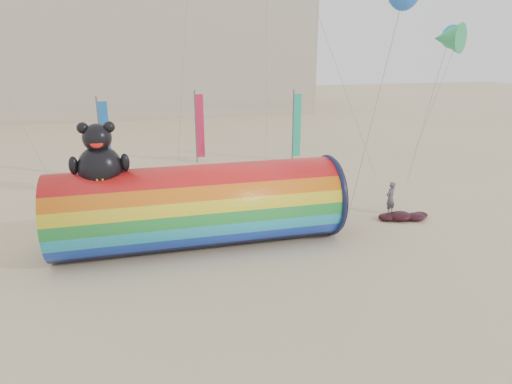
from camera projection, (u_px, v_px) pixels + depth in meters
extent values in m
plane|color=#CCB58C|center=(253.00, 263.00, 17.83)|extent=(160.00, 160.00, 0.00)
cube|color=#B7AD99|center=(59.00, 30.00, 54.21)|extent=(60.00, 15.00, 20.00)
cube|color=#28303D|center=(48.00, 22.00, 47.10)|extent=(59.50, 0.12, 17.00)
cylinder|color=red|center=(199.00, 206.00, 18.99)|extent=(11.83, 3.45, 3.45)
torus|color=#0F1438|center=(328.00, 195.00, 20.41)|extent=(0.24, 3.62, 3.62)
cylinder|color=black|center=(331.00, 195.00, 20.45)|extent=(0.06, 3.42, 3.42)
ellipsoid|color=black|center=(100.00, 168.00, 17.51)|extent=(1.69, 1.51, 1.78)
ellipsoid|color=#D3DD17|center=(100.00, 174.00, 17.04)|extent=(0.87, 0.38, 0.76)
sphere|color=black|center=(97.00, 138.00, 17.15)|extent=(1.08, 1.08, 1.08)
sphere|color=black|center=(82.00, 128.00, 16.91)|extent=(0.43, 0.43, 0.43)
sphere|color=black|center=(109.00, 127.00, 17.15)|extent=(0.43, 0.43, 0.43)
ellipsoid|color=red|center=(97.00, 144.00, 16.79)|extent=(0.48, 0.17, 0.30)
ellipsoid|color=black|center=(73.00, 166.00, 17.13)|extent=(0.36, 0.36, 0.71)
ellipsoid|color=black|center=(125.00, 162.00, 17.59)|extent=(0.36, 0.36, 0.71)
imported|color=#505157|center=(390.00, 198.00, 22.81)|extent=(0.72, 0.63, 1.67)
ellipsoid|color=#3B0A14|center=(400.00, 216.00, 22.16)|extent=(1.17, 0.99, 0.41)
ellipsoid|color=#3B0A14|center=(415.00, 217.00, 22.15)|extent=(0.99, 0.84, 0.34)
ellipsoid|color=#3B0A14|center=(387.00, 217.00, 22.16)|extent=(0.91, 0.77, 0.32)
ellipsoid|color=#3B0A14|center=(401.00, 214.00, 22.62)|extent=(0.78, 0.66, 0.27)
ellipsoid|color=#3B0A14|center=(420.00, 215.00, 22.56)|extent=(0.73, 0.62, 0.25)
cylinder|color=#59595E|center=(100.00, 139.00, 28.25)|extent=(0.10, 0.10, 5.20)
cube|color=blue|center=(105.00, 138.00, 28.31)|extent=(0.56, 0.06, 4.50)
cylinder|color=#59595E|center=(196.00, 127.00, 32.42)|extent=(0.10, 0.10, 5.20)
cube|color=#CB1C45|center=(200.00, 126.00, 32.48)|extent=(0.56, 0.06, 4.50)
cylinder|color=#59595E|center=(293.00, 126.00, 32.76)|extent=(0.10, 0.10, 5.20)
cube|color=#1BB388|center=(297.00, 125.00, 32.82)|extent=(0.56, 0.06, 4.50)
cone|color=#1BB3DC|center=(457.00, 37.00, 25.96)|extent=(1.30, 1.30, 1.17)
cone|color=#22A057|center=(447.00, 38.00, 22.90)|extent=(1.50, 1.50, 1.35)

